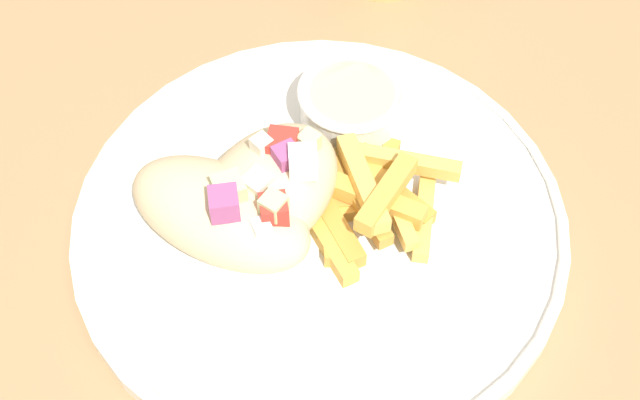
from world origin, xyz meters
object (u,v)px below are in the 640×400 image
(pita_sandwich_far, at_px, (265,189))
(fries_pile, at_px, (362,195))
(plate, at_px, (320,222))
(pita_sandwich_near, at_px, (221,212))
(sauce_ramekin, at_px, (352,104))

(pita_sandwich_far, relative_size, fries_pile, 1.05)
(plate, xyz_separation_m, pita_sandwich_near, (-0.06, -0.00, 0.03))
(pita_sandwich_far, height_order, fries_pile, pita_sandwich_far)
(pita_sandwich_far, bearing_deg, pita_sandwich_near, 157.89)
(pita_sandwich_near, relative_size, fries_pile, 1.08)
(fries_pile, height_order, sauce_ramekin, fries_pile)
(plate, height_order, pita_sandwich_near, pita_sandwich_near)
(pita_sandwich_far, relative_size, sauce_ramekin, 1.78)
(fries_pile, relative_size, sauce_ramekin, 1.69)
(plate, relative_size, pita_sandwich_far, 2.42)
(plate, bearing_deg, pita_sandwich_far, 161.92)
(pita_sandwich_near, height_order, fries_pile, pita_sandwich_near)
(fries_pile, bearing_deg, pita_sandwich_far, 174.22)
(plate, distance_m, pita_sandwich_near, 0.07)
(pita_sandwich_far, height_order, sauce_ramekin, pita_sandwich_far)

